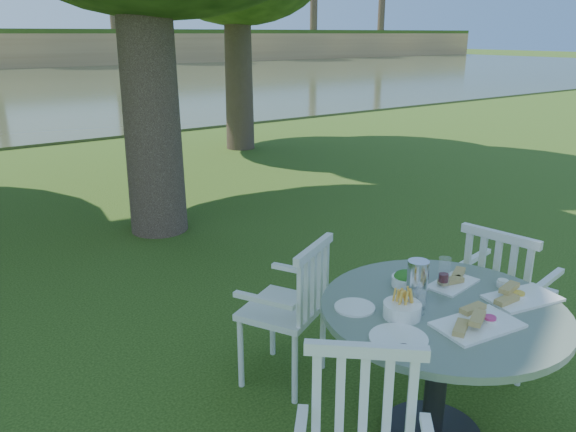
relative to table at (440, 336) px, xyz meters
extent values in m
plane|color=#1B360B|center=(0.19, 1.49, -0.65)|extent=(140.00, 140.00, 0.00)
cylinder|color=black|center=(0.00, 0.00, -0.24)|extent=(0.12, 0.12, 0.75)
cylinder|color=#5F6F5C|center=(0.00, 0.00, 0.16)|extent=(1.30, 1.30, 0.04)
cylinder|color=white|center=(1.25, 0.08, -0.40)|extent=(0.04, 0.04, 0.50)
cylinder|color=white|center=(1.17, 0.52, -0.40)|extent=(0.04, 0.04, 0.50)
cylinder|color=white|center=(0.85, 0.01, -0.40)|extent=(0.04, 0.04, 0.50)
cylinder|color=white|center=(0.77, 0.45, -0.40)|extent=(0.04, 0.04, 0.50)
cube|color=white|center=(1.01, 0.26, -0.13)|extent=(0.55, 0.59, 0.04)
cube|color=white|center=(0.79, 0.22, 0.10)|extent=(0.13, 0.51, 0.51)
cylinder|color=white|center=(-0.25, 1.25, -0.41)|extent=(0.04, 0.04, 0.49)
cylinder|color=white|center=(-0.64, 1.05, -0.41)|extent=(0.04, 0.04, 0.49)
cylinder|color=white|center=(-0.07, 0.91, -0.41)|extent=(0.04, 0.04, 0.49)
cylinder|color=white|center=(-0.45, 0.71, -0.41)|extent=(0.04, 0.04, 0.49)
cube|color=white|center=(-0.35, 0.98, -0.15)|extent=(0.65, 0.63, 0.04)
cube|color=white|center=(-0.25, 0.79, 0.08)|extent=(0.46, 0.27, 0.50)
cube|color=white|center=(-0.81, -0.26, 0.10)|extent=(0.41, 0.37, 0.51)
cube|color=white|center=(-0.03, -0.24, 0.18)|extent=(0.45, 0.31, 0.02)
cube|color=white|center=(0.42, -0.20, 0.18)|extent=(0.43, 0.30, 0.02)
cube|color=white|center=(0.26, 0.15, 0.18)|extent=(0.34, 0.22, 0.01)
cylinder|color=white|center=(-0.44, -0.10, 0.18)|extent=(0.28, 0.28, 0.01)
cylinder|color=white|center=(-0.40, 0.26, 0.18)|extent=(0.22, 0.22, 0.01)
cylinder|color=white|center=(-0.26, 0.05, 0.21)|extent=(0.19, 0.19, 0.08)
cylinder|color=white|center=(0.03, 0.29, 0.20)|extent=(0.17, 0.17, 0.06)
cylinder|color=silver|center=(-0.06, 0.13, 0.29)|extent=(0.11, 0.11, 0.23)
cylinder|color=white|center=(0.17, 0.15, 0.27)|extent=(0.07, 0.07, 0.19)
cylinder|color=white|center=(-0.17, 0.03, 0.24)|extent=(0.07, 0.07, 0.12)
cylinder|color=white|center=(-0.12, 0.06, 0.23)|extent=(0.06, 0.06, 0.10)
cylinder|color=white|center=(0.03, -0.26, 0.19)|extent=(0.07, 0.07, 0.03)
cylinder|color=white|center=(0.40, -0.18, 0.19)|extent=(0.07, 0.07, 0.03)
cylinder|color=white|center=(0.47, -0.03, 0.19)|extent=(0.07, 0.07, 0.03)
cylinder|color=white|center=(-0.51, -0.20, 0.19)|extent=(0.06, 0.06, 0.03)
camera|label=1|loc=(-2.22, -1.70, 1.55)|focal=35.00mm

